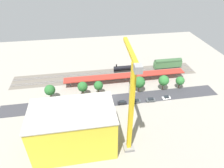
{
  "coord_description": "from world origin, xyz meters",
  "views": [
    {
      "loc": [
        12.72,
        78.15,
        59.74
      ],
      "look_at": [
        0.47,
        1.95,
        8.59
      ],
      "focal_mm": 31.87,
      "sensor_mm": 36.0,
      "label": 1
    }
  ],
  "objects": [
    {
      "name": "track_rails",
      "position": [
        0.0,
        -20.84,
        0.18
      ],
      "size": [
        105.54,
        7.84,
        0.12
      ],
      "color": "#9E9EA8",
      "rests_on": "ground"
    },
    {
      "name": "parked_car_3",
      "position": [
        -3.57,
        6.75,
        0.75
      ],
      "size": [
        4.21,
        1.8,
        1.7
      ],
      "color": "black",
      "rests_on": "ground"
    },
    {
      "name": "street_tree_2",
      "position": [
        -35.61,
        -1.33,
        4.66
      ],
      "size": [
        4.5,
        4.5,
        6.94
      ],
      "color": "brown",
      "rests_on": "ground"
    },
    {
      "name": "parked_car_4",
      "position": [
        4.13,
        6.52,
        0.75
      ],
      "size": [
        4.11,
        1.82,
        1.67
      ],
      "color": "black",
      "rests_on": "ground"
    },
    {
      "name": "parked_car_2",
      "position": [
        -10.43,
        6.82,
        0.74
      ],
      "size": [
        4.16,
        1.76,
        1.65
      ],
      "color": "black",
      "rests_on": "ground"
    },
    {
      "name": "street_tree_3",
      "position": [
        6.49,
        -2.59,
        5.3
      ],
      "size": [
        4.55,
        4.55,
        7.61
      ],
      "color": "brown",
      "rests_on": "ground"
    },
    {
      "name": "box_truck_1",
      "position": [
        9.39,
        13.96,
        1.71
      ],
      "size": [
        9.47,
        2.65,
        3.45
      ],
      "color": "black",
      "rests_on": "ground"
    },
    {
      "name": "passenger_coach",
      "position": [
        -38.35,
        -23.65,
        3.17
      ],
      "size": [
        17.39,
        3.07,
        6.03
      ],
      "color": "black",
      "rests_on": "ground"
    },
    {
      "name": "street_tree_4",
      "position": [
        -13.96,
        -1.78,
        5.72
      ],
      "size": [
        5.83,
        5.83,
        8.65
      ],
      "color": "brown",
      "rests_on": "ground"
    },
    {
      "name": "street_asphalt",
      "position": [
        0.0,
        3.22,
        0.0
      ],
      "size": [
        105.6,
        9.65,
        0.01
      ],
      "primitive_type": "cube",
      "rotation": [
        0.0,
        0.0,
        0.01
      ],
      "color": "#38383D",
      "rests_on": "ground"
    },
    {
      "name": "street_tree_0",
      "position": [
        -26.61,
        -1.34,
        5.73
      ],
      "size": [
        5.32,
        5.32,
        8.4
      ],
      "color": "brown",
      "rests_on": "ground"
    },
    {
      "name": "box_truck_2",
      "position": [
        14.95,
        12.54,
        1.73
      ],
      "size": [
        9.44,
        2.85,
        3.53
      ],
      "color": "black",
      "rests_on": "ground"
    },
    {
      "name": "box_truck_0",
      "position": [
        28.83,
        15.11,
        1.81
      ],
      "size": [
        10.25,
        3.09,
        3.7
      ],
      "color": "black",
      "rests_on": "ground"
    },
    {
      "name": "tower_crane",
      "position": [
        -0.81,
        31.1,
        20.99
      ],
      "size": [
        3.6,
        21.88,
        36.81
      ],
      "color": "gray",
      "rests_on": "ground"
    },
    {
      "name": "traffic_light",
      "position": [
        -8.84,
        -1.52,
        4.41
      ],
      "size": [
        0.5,
        0.36,
        6.67
      ],
      "color": "#333333",
      "rests_on": "ground"
    },
    {
      "name": "parked_car_1",
      "position": [
        -17.48,
        6.96,
        0.78
      ],
      "size": [
        4.46,
        2.01,
        1.75
      ],
      "color": "black",
      "rests_on": "ground"
    },
    {
      "name": "parked_car_0",
      "position": [
        -25.6,
        6.48,
        0.72
      ],
      "size": [
        4.17,
        2.07,
        1.61
      ],
      "color": "black",
      "rests_on": "ground"
    },
    {
      "name": "street_tree_1",
      "position": [
        14.2,
        -2.63,
        5.49
      ],
      "size": [
        4.94,
        4.94,
        7.99
      ],
      "color": "brown",
      "rests_on": "ground"
    },
    {
      "name": "ground_plane",
      "position": [
        0.0,
        0.0,
        0.0
      ],
      "size": [
        168.87,
        168.87,
        0.0
      ],
      "primitive_type": "plane",
      "color": "gray",
      "rests_on": "ground"
    },
    {
      "name": "street_tree_5",
      "position": [
        29.58,
        -2.14,
        5.53
      ],
      "size": [
        5.07,
        5.07,
        8.09
      ],
      "color": "brown",
      "rests_on": "ground"
    },
    {
      "name": "platform_canopy_near",
      "position": [
        -9.31,
        -12.38,
        3.76
      ],
      "size": [
        66.48,
        5.61,
        4.02
      ],
      "color": "#A82D23",
      "rests_on": "ground"
    },
    {
      "name": "locomotive",
      "position": [
        -12.75,
        -23.65,
        1.74
      ],
      "size": [
        15.74,
        2.72,
        4.9
      ],
      "color": "black",
      "rests_on": "ground"
    },
    {
      "name": "construction_roof_slab",
      "position": [
        18.08,
        27.56,
        16.6
      ],
      "size": [
        28.77,
        17.54,
        0.4
      ],
      "primitive_type": "cube",
      "rotation": [
        0.0,
        0.0,
        0.01
      ],
      "color": "#B7B2A8",
      "rests_on": "construction_building"
    },
    {
      "name": "construction_building",
      "position": [
        18.08,
        27.56,
        8.2
      ],
      "size": [
        28.17,
        16.94,
        16.4
      ],
      "primitive_type": "cube",
      "rotation": [
        0.0,
        0.0,
        0.01
      ],
      "color": "yellow",
      "rests_on": "ground"
    },
    {
      "name": "rail_bed",
      "position": [
        0.0,
        -20.84,
        0.0
      ],
      "size": [
        105.63,
        14.28,
        0.01
      ],
      "primitive_type": "cube",
      "rotation": [
        0.0,
        0.0,
        0.01
      ],
      "color": "#665E54",
      "rests_on": "ground"
    }
  ]
}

